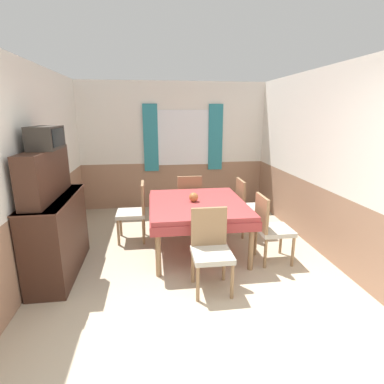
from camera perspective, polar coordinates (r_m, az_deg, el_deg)
The scene contains 13 objects.
ground_plane at distance 2.76m, azimuth 5.42°, elevation -31.19°, with size 16.00×16.00×0.00m, color tan.
wall_back at distance 6.36m, azimuth -3.34°, elevation 8.79°, with size 4.22×0.10×2.60m.
wall_left at distance 4.38m, azimuth -27.20°, elevation 4.22°, with size 0.05×4.83×2.60m.
wall_right at distance 4.78m, azimuth 22.76°, elevation 5.49°, with size 0.05×4.83×2.60m.
dining_table at distance 4.34m, azimuth 1.03°, elevation -3.17°, with size 1.38×1.56×0.74m.
chair_right_near at distance 4.18m, azimuth 14.65°, elevation -6.32°, with size 0.44×0.44×0.94m.
chair_right_far at distance 5.04m, azimuth 10.52°, elevation -2.42°, with size 0.44×0.44×0.94m.
chair_left_far at distance 4.81m, azimuth -10.76°, elevation -3.31°, with size 0.44×0.44×0.94m.
chair_head_window at distance 5.34m, azimuth -0.63°, elevation -1.20°, with size 0.44×0.44×0.94m.
chair_head_near at distance 3.47m, azimuth 3.61°, elevation -10.40°, with size 0.44×0.44×0.94m.
sideboard at distance 4.07m, azimuth -24.64°, elevation -5.27°, with size 0.46×1.34×1.57m.
tv at distance 3.89m, azimuth -26.07°, elevation 9.25°, with size 0.29×0.55×0.26m.
vase at distance 4.30m, azimuth 0.32°, elevation -0.99°, with size 0.13×0.13×0.13m.
Camera 1 is at (-0.48, -1.86, 1.99)m, focal length 28.00 mm.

